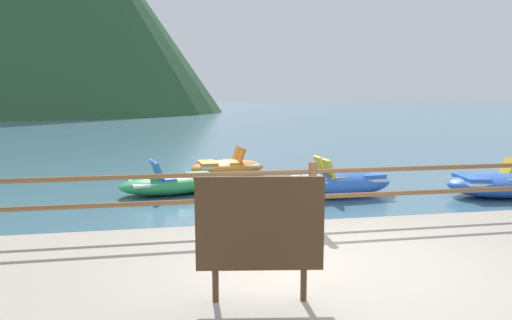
{
  "coord_description": "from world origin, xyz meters",
  "views": [
    {
      "loc": [
        -2.0,
        -4.78,
        2.32
      ],
      "look_at": [
        -0.22,
        5.0,
        0.9
      ],
      "focal_mm": 32.0,
      "sensor_mm": 36.0,
      "label": 1
    }
  ],
  "objects_px": {
    "sign_board": "(260,226)",
    "pedal_boat_1": "(173,183)",
    "pedal_boat_2": "(227,167)",
    "pedal_boat_3": "(497,184)",
    "pedal_boat_4": "(339,182)"
  },
  "relations": [
    {
      "from": "sign_board",
      "to": "pedal_boat_1",
      "type": "xyz_separation_m",
      "value": [
        -0.78,
        6.82,
        -0.88
      ]
    },
    {
      "from": "sign_board",
      "to": "pedal_boat_1",
      "type": "distance_m",
      "value": 6.93
    },
    {
      "from": "sign_board",
      "to": "pedal_boat_4",
      "type": "height_order",
      "value": "sign_board"
    },
    {
      "from": "sign_board",
      "to": "pedal_boat_3",
      "type": "xyz_separation_m",
      "value": [
        6.54,
        5.15,
        -0.84
      ]
    },
    {
      "from": "pedal_boat_1",
      "to": "pedal_boat_3",
      "type": "relative_size",
      "value": 1.09
    },
    {
      "from": "pedal_boat_2",
      "to": "pedal_boat_3",
      "type": "bearing_deg",
      "value": -34.5
    },
    {
      "from": "pedal_boat_3",
      "to": "pedal_boat_2",
      "type": "bearing_deg",
      "value": 145.5
    },
    {
      "from": "pedal_boat_2",
      "to": "pedal_boat_3",
      "type": "height_order",
      "value": "pedal_boat_3"
    },
    {
      "from": "pedal_boat_1",
      "to": "sign_board",
      "type": "bearing_deg",
      "value": -83.45
    },
    {
      "from": "pedal_boat_3",
      "to": "pedal_boat_4",
      "type": "distance_m",
      "value": 3.61
    },
    {
      "from": "pedal_boat_2",
      "to": "pedal_boat_4",
      "type": "xyz_separation_m",
      "value": [
        2.25,
        -3.17,
        0.07
      ]
    },
    {
      "from": "sign_board",
      "to": "pedal_boat_2",
      "type": "distance_m",
      "value": 9.19
    },
    {
      "from": "pedal_boat_1",
      "to": "pedal_boat_2",
      "type": "bearing_deg",
      "value": 55.78
    },
    {
      "from": "pedal_boat_1",
      "to": "pedal_boat_4",
      "type": "bearing_deg",
      "value": -13.09
    },
    {
      "from": "pedal_boat_4",
      "to": "sign_board",
      "type": "bearing_deg",
      "value": -116.96
    }
  ]
}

